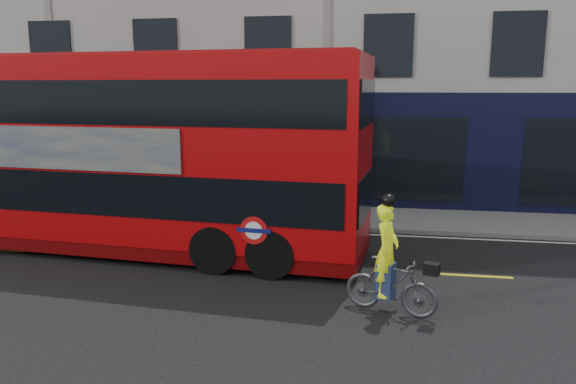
# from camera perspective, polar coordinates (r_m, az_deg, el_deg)

# --- Properties ---
(ground) EXTENTS (120.00, 120.00, 0.00)m
(ground) POSITION_cam_1_polar(r_m,az_deg,el_deg) (12.03, -0.30, -9.77)
(ground) COLOR black
(ground) RESTS_ON ground
(pavement) EXTENTS (60.00, 3.00, 0.12)m
(pavement) POSITION_cam_1_polar(r_m,az_deg,el_deg) (18.19, 3.28, -2.48)
(pavement) COLOR slate
(pavement) RESTS_ON ground
(kerb) EXTENTS (60.00, 0.12, 0.13)m
(kerb) POSITION_cam_1_polar(r_m,az_deg,el_deg) (16.74, 2.70, -3.62)
(kerb) COLOR slate
(kerb) RESTS_ON ground
(building_terrace) EXTENTS (50.00, 10.07, 15.00)m
(building_terrace) POSITION_cam_1_polar(r_m,az_deg,el_deg) (24.34, 5.31, 18.44)
(building_terrace) COLOR #B8B6AD
(building_terrace) RESTS_ON ground
(road_edge_line) EXTENTS (58.00, 0.10, 0.01)m
(road_edge_line) POSITION_cam_1_polar(r_m,az_deg,el_deg) (16.46, 2.57, -4.09)
(road_edge_line) COLOR silver
(road_edge_line) RESTS_ON ground
(lane_dashes) EXTENTS (58.00, 0.12, 0.01)m
(lane_dashes) POSITION_cam_1_polar(r_m,az_deg,el_deg) (13.43, 0.83, -7.54)
(lane_dashes) COLOR gold
(lane_dashes) RESTS_ON ground
(bus) EXTENTS (12.50, 3.81, 4.97)m
(bus) POSITION_cam_1_polar(r_m,az_deg,el_deg) (14.87, -16.10, 3.88)
(bus) COLOR #B10709
(bus) RESTS_ON ground
(cyclist) EXTENTS (1.85, 1.05, 2.28)m
(cyclist) POSITION_cam_1_polar(r_m,az_deg,el_deg) (10.74, 10.28, -8.18)
(cyclist) COLOR #434548
(cyclist) RESTS_ON ground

